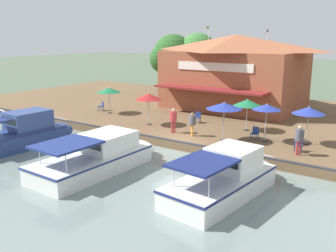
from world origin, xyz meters
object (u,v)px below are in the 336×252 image
at_px(cafe_chair_facing_river, 299,144).
at_px(cafe_chair_under_first_umbrella, 255,133).
at_px(patio_umbrella_back_row, 109,90).
at_px(motorboat_nearest_quay, 102,155).
at_px(cafe_chair_mid_patio, 198,117).
at_px(person_at_quay_edge, 173,117).
at_px(patio_umbrella_by_entrance, 309,111).
at_px(motorboat_outer_channel, 229,177).
at_px(person_mid_patio, 299,137).
at_px(patio_umbrella_mid_patio_left, 267,107).
at_px(patio_umbrella_near_quay_edge, 149,97).
at_px(person_near_entrance, 192,121).
at_px(tree_downstream_bank, 171,56).
at_px(tree_upstream_bank, 195,54).
at_px(waterfront_restaurant, 235,71).
at_px(patio_umbrella_mid_patio_right, 247,103).
at_px(cafe_chair_beside_entrance, 102,106).
at_px(patio_umbrella_far_corner, 224,106).
at_px(motorboat_distant_upstream, 25,134).

bearing_deg(cafe_chair_facing_river, cafe_chair_under_first_umbrella, -108.20).
distance_m(patio_umbrella_back_row, motorboat_nearest_quay, 12.90).
relative_size(cafe_chair_mid_patio, person_at_quay_edge, 0.49).
height_order(patio_umbrella_by_entrance, cafe_chair_mid_patio, patio_umbrella_by_entrance).
bearing_deg(motorboat_outer_channel, person_mid_patio, 165.33).
relative_size(patio_umbrella_mid_patio_left, motorboat_outer_channel, 0.34).
height_order(patio_umbrella_back_row, patio_umbrella_near_quay_edge, patio_umbrella_near_quay_edge).
bearing_deg(person_near_entrance, motorboat_nearest_quay, -12.66).
bearing_deg(patio_umbrella_by_entrance, tree_downstream_bank, -124.95).
bearing_deg(motorboat_outer_channel, tree_upstream_bank, -146.35).
bearing_deg(cafe_chair_under_first_umbrella, waterfront_restaurant, -148.74).
distance_m(patio_umbrella_back_row, patio_umbrella_mid_patio_right, 12.49).
bearing_deg(patio_umbrella_near_quay_edge, cafe_chair_beside_entrance, -105.82).
relative_size(patio_umbrella_mid_patio_right, motorboat_nearest_quay, 0.29).
distance_m(patio_umbrella_near_quay_edge, tree_upstream_bank, 17.31).
bearing_deg(cafe_chair_mid_patio, patio_umbrella_far_corner, 48.16).
xyz_separation_m(motorboat_nearest_quay, tree_downstream_bank, (-22.97, -10.89, 4.15)).
relative_size(cafe_chair_beside_entrance, motorboat_distant_upstream, 0.11).
bearing_deg(cafe_chair_facing_river, motorboat_outer_channel, -11.56).
xyz_separation_m(cafe_chair_beside_entrance, person_near_entrance, (2.94, 11.36, 0.54)).
bearing_deg(person_at_quay_edge, patio_umbrella_far_corner, 92.47).
relative_size(cafe_chair_under_first_umbrella, motorboat_nearest_quay, 0.11).
relative_size(patio_umbrella_back_row, motorboat_distant_upstream, 0.29).
xyz_separation_m(person_near_entrance, motorboat_outer_channel, (6.13, 5.65, -0.79)).
relative_size(cafe_chair_mid_patio, motorboat_outer_channel, 0.11).
height_order(cafe_chair_mid_patio, person_near_entrance, person_near_entrance).
bearing_deg(cafe_chair_under_first_umbrella, person_mid_patio, 62.19).
relative_size(patio_umbrella_far_corner, cafe_chair_under_first_umbrella, 3.00).
bearing_deg(tree_downstream_bank, waterfront_restaurant, 67.13).
relative_size(patio_umbrella_mid_patio_left, patio_umbrella_mid_patio_right, 1.08).
bearing_deg(patio_umbrella_mid_patio_left, motorboat_nearest_quay, -36.12).
xyz_separation_m(cafe_chair_beside_entrance, person_at_quay_edge, (2.97, 9.83, 0.63)).
relative_size(cafe_chair_beside_entrance, person_mid_patio, 0.49).
bearing_deg(motorboat_distant_upstream, patio_umbrella_back_row, -172.82).
bearing_deg(patio_umbrella_back_row, cafe_chair_beside_entrance, -106.42).
relative_size(patio_umbrella_mid_patio_left, cafe_chair_beside_entrance, 2.94).
xyz_separation_m(cafe_chair_facing_river, person_mid_patio, (0.72, 0.19, 0.62)).
relative_size(patio_umbrella_near_quay_edge, cafe_chair_mid_patio, 2.89).
relative_size(patio_umbrella_back_row, patio_umbrella_mid_patio_right, 1.00).
xyz_separation_m(cafe_chair_under_first_umbrella, motorboat_nearest_quay, (8.59, -5.48, -0.27)).
bearing_deg(patio_umbrella_near_quay_edge, patio_umbrella_mid_patio_right, 109.98).
bearing_deg(person_mid_patio, patio_umbrella_back_row, -99.12).
distance_m(person_near_entrance, motorboat_distant_upstream, 11.21).
bearing_deg(patio_umbrella_by_entrance, patio_umbrella_mid_patio_right, -104.72).
bearing_deg(patio_umbrella_mid_patio_left, patio_umbrella_mid_patio_right, -134.00).
bearing_deg(tree_downstream_bank, patio_umbrella_by_entrance, 55.05).
xyz_separation_m(patio_umbrella_by_entrance, tree_upstream_bank, (-14.93, -16.89, 2.38)).
xyz_separation_m(cafe_chair_facing_river, tree_upstream_bank, (-16.74, -16.92, 4.07)).
distance_m(patio_umbrella_mid_patio_left, tree_downstream_bank, 22.50).
distance_m(patio_umbrella_far_corner, tree_downstream_bank, 21.69).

